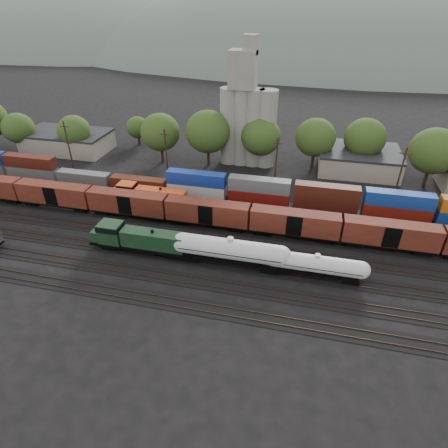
% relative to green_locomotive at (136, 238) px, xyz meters
% --- Properties ---
extents(ground, '(600.00, 600.00, 0.00)m').
position_rel_green_locomotive_xyz_m(ground, '(7.33, 5.00, -2.62)').
color(ground, black).
extents(tracks, '(180.00, 33.20, 0.20)m').
position_rel_green_locomotive_xyz_m(tracks, '(7.33, 5.00, -2.57)').
color(tracks, black).
rests_on(tracks, ground).
extents(green_locomotive, '(17.35, 3.06, 4.59)m').
position_rel_green_locomotive_xyz_m(green_locomotive, '(0.00, 0.00, 0.00)').
color(green_locomotive, black).
rests_on(green_locomotive, ground).
extents(tank_car_a, '(18.60, 3.33, 4.88)m').
position_rel_green_locomotive_xyz_m(tank_car_a, '(15.68, 0.00, 0.26)').
color(tank_car_a, silver).
rests_on(tank_car_a, ground).
extents(tank_car_b, '(15.24, 2.73, 3.99)m').
position_rel_green_locomotive_xyz_m(tank_car_b, '(28.66, 0.00, -0.22)').
color(tank_car_b, silver).
rests_on(tank_car_b, ground).
extents(orange_locomotive, '(16.86, 2.81, 4.22)m').
position_rel_green_locomotive_xyz_m(orange_locomotive, '(-4.42, 15.00, -0.20)').
color(orange_locomotive, black).
rests_on(orange_locomotive, ground).
extents(boxcar_string, '(169.00, 2.90, 4.20)m').
position_rel_green_locomotive_xyz_m(boxcar_string, '(24.69, 10.00, 0.50)').
color(boxcar_string, black).
rests_on(boxcar_string, ground).
extents(container_wall, '(165.91, 2.60, 5.80)m').
position_rel_green_locomotive_xyz_m(container_wall, '(-5.76, 20.00, 0.26)').
color(container_wall, black).
rests_on(container_wall, ground).
extents(grain_silo, '(13.40, 5.00, 29.00)m').
position_rel_green_locomotive_xyz_m(grain_silo, '(10.61, 41.00, 8.64)').
color(grain_silo, gray).
rests_on(grain_silo, ground).
extents(industrial_sheds, '(119.38, 17.26, 5.10)m').
position_rel_green_locomotive_xyz_m(industrial_sheds, '(13.95, 40.25, -0.06)').
color(industrial_sheds, '#9E937F').
rests_on(industrial_sheds, ground).
extents(tree_band, '(161.40, 23.59, 13.42)m').
position_rel_green_locomotive_xyz_m(tree_band, '(8.67, 40.20, 4.86)').
color(tree_band, black).
rests_on(tree_band, ground).
extents(utility_poles, '(122.20, 0.36, 12.00)m').
position_rel_green_locomotive_xyz_m(utility_poles, '(7.33, 27.00, 3.59)').
color(utility_poles, black).
rests_on(utility_poles, ground).
extents(distant_hills, '(860.00, 286.00, 130.00)m').
position_rel_green_locomotive_xyz_m(distant_hills, '(31.24, 265.00, -23.18)').
color(distant_hills, '#59665B').
rests_on(distant_hills, ground).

